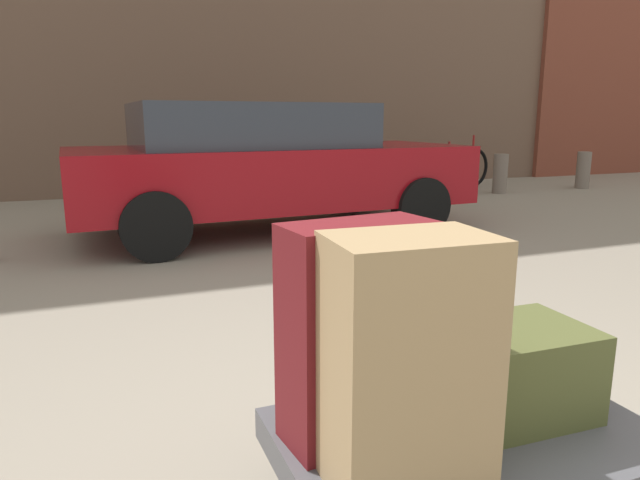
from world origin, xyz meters
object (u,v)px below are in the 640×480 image
Objects in this scene: suitcase_tan_rear_right at (407,365)px; bollard_kerb_near at (363,180)px; parked_car at (267,165)px; suitcase_maroon_rear_left at (357,332)px; bicycle_leaning at (456,168)px; bollard_corner at (583,170)px; bollard_kerb_far at (500,174)px; bollard_kerb_mid at (442,176)px; luggage_cart at (465,452)px; duffel_bag_olive_stacked_top at (497,373)px.

suitcase_tan_rear_right is 7.45m from bollard_kerb_near.
parked_car is at bearing 80.90° from suitcase_tan_rear_right.
suitcase_tan_rear_right is at bearing -115.28° from bollard_kerb_near.
parked_car reaches higher than suitcase_maroon_rear_left.
parked_car is 5.06m from bicycle_leaning.
bollard_corner is (4.48, 0.00, 0.00)m from bollard_kerb_near.
parked_car is at bearing 70.19° from suitcase_maroon_rear_left.
bollard_kerb_far is at bearing 180.00° from bollard_corner.
bollard_kerb_near is 1.43m from bollard_kerb_mid.
parked_car is 2.53× the size of bicycle_leaning.
bollard_kerb_far is at bearing 50.21° from luggage_cart.
suitcase_tan_rear_right is (-0.31, -0.15, 0.40)m from luggage_cart.
luggage_cart is 1.68× the size of bollard_kerb_near.
bollard_kerb_near is 4.48m from bollard_corner.
suitcase_tan_rear_right reaches higher than suitcase_maroon_rear_left.
parked_car is at bearing 80.46° from luggage_cart.
suitcase_maroon_rear_left reaches higher than luggage_cart.
suitcase_tan_rear_right reaches higher than duffel_bag_olive_stacked_top.
suitcase_maroon_rear_left is (-0.45, 0.07, 0.18)m from duffel_bag_olive_stacked_top.
bollard_kerb_near is at bearing 180.00° from bollard_kerb_mid.
luggage_cart is at bearing -129.79° from bollard_kerb_far.
parked_car is 6.53× the size of bollard_kerb_near.
luggage_cart is 8.56m from bollard_kerb_far.
suitcase_maroon_rear_left is 0.96× the size of bollard_kerb_near.
bicycle_leaning is 1.17m from bollard_kerb_mid.
bicycle_leaning is 0.88m from bollard_kerb_far.
bollard_kerb_near is (2.87, 6.58, 0.07)m from luggage_cart.
bollard_kerb_mid is at bearing 180.00° from bollard_corner.
parked_car reaches higher than bicycle_leaning.
duffel_bag_olive_stacked_top is 9.74m from bollard_corner.
suitcase_tan_rear_right is 0.98× the size of bollard_kerb_mid.
bollard_kerb_near reaches higher than duffel_bag_olive_stacked_top.
bollard_kerb_far is (5.79, 6.73, -0.33)m from suitcase_tan_rear_right.
duffel_bag_olive_stacked_top is 4.82m from parked_car.
luggage_cart is at bearing -124.82° from bicycle_leaning.
duffel_bag_olive_stacked_top is at bearing -129.26° from bollard_kerb_far.
suitcase_maroon_rear_left is 7.22m from bollard_kerb_near.
suitcase_maroon_rear_left reaches higher than bollard_corner.
bollard_kerb_mid is at bearing 180.00° from bollard_kerb_far.
duffel_bag_olive_stacked_top is 0.86× the size of bollard_kerb_far.
bicycle_leaning reaches higher than bollard_kerb_near.
luggage_cart is 0.26m from duffel_bag_olive_stacked_top.
bollard_kerb_near is at bearing 180.00° from bollard_kerb_far.
bollard_kerb_near is at bearing -160.41° from bicycle_leaning.
duffel_bag_olive_stacked_top is 0.49m from suitcase_maroon_rear_left.
suitcase_maroon_rear_left is 4.83m from parked_car.
luggage_cart is at bearing -113.57° from bollard_kerb_near.
suitcase_tan_rear_right is 0.26m from suitcase_maroon_rear_left.
bollard_kerb_far is at bearing -67.00° from bicycle_leaning.
suitcase_maroon_rear_left is at bearing 160.25° from luggage_cart.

